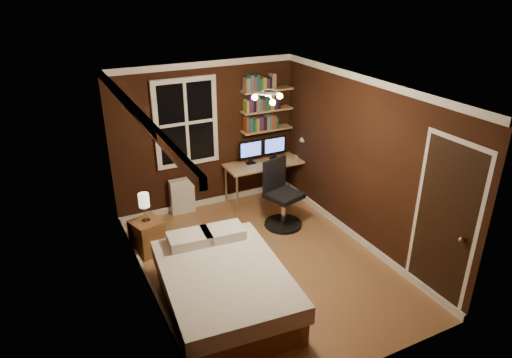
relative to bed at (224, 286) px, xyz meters
name	(u,v)px	position (x,y,z in m)	size (l,w,h in m)	color
floor	(264,264)	(0.84, 0.56, -0.28)	(4.20, 4.20, 0.00)	#8E5F38
wall_back	(206,137)	(0.84, 2.66, 0.97)	(3.20, 0.04, 2.50)	black
wall_left	(142,210)	(-0.76, 0.56, 0.97)	(0.04, 4.20, 2.50)	black
wall_right	(363,163)	(2.44, 0.56, 0.97)	(0.04, 4.20, 2.50)	black
ceiling	(265,88)	(0.84, 0.56, 2.22)	(3.20, 4.20, 0.02)	white
window	(186,123)	(0.49, 2.62, 1.27)	(1.06, 0.06, 1.46)	white
door	(443,225)	(2.43, -0.99, 0.74)	(0.03, 0.82, 2.05)	black
door_knob	(461,240)	(2.39, -1.29, 0.72)	(0.06, 0.06, 0.06)	gold
ceiling_fixture	(269,99)	(0.84, 0.46, 2.12)	(0.44, 0.44, 0.18)	beige
bookshelf_lower	(267,129)	(1.92, 2.54, 0.97)	(0.92, 0.22, 0.03)	tan
books_row_lower	(267,122)	(1.92, 2.54, 1.10)	(0.60, 0.16, 0.23)	#9B3D1C
bookshelf_middle	(267,110)	(1.92, 2.54, 1.32)	(0.92, 0.22, 0.03)	tan
books_row_middle	(267,103)	(1.92, 2.54, 1.45)	(0.66, 0.16, 0.23)	navy
bookshelf_upper	(267,90)	(1.92, 2.54, 1.67)	(0.92, 0.22, 0.03)	tan
books_row_upper	(267,82)	(1.92, 2.54, 1.80)	(0.54, 0.16, 0.23)	#2C5E28
bed	(224,286)	(0.00, 0.00, 0.00)	(1.57, 2.06, 0.66)	brown
nightstand	(148,236)	(-0.52, 1.61, -0.03)	(0.41, 0.41, 0.51)	brown
bedside_lamp	(145,208)	(-0.52, 1.61, 0.44)	(0.15, 0.15, 0.43)	beige
radiator	(182,196)	(0.31, 2.54, 0.02)	(0.41, 0.14, 0.61)	white
desk	(267,165)	(1.83, 2.35, 0.37)	(1.51, 0.57, 0.72)	tan
monitor_left	(251,152)	(1.55, 2.43, 0.64)	(0.43, 0.12, 0.41)	black
monitor_right	(274,148)	(2.01, 2.43, 0.64)	(0.43, 0.12, 0.41)	black
desk_lamp	(300,146)	(2.45, 2.27, 0.65)	(0.14, 0.32, 0.44)	silver
office_chair	(281,201)	(1.60, 1.43, 0.15)	(0.62, 0.62, 1.10)	black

